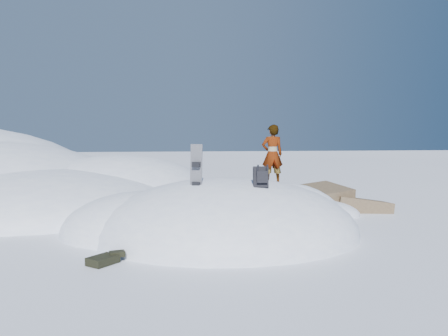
{
  "coord_description": "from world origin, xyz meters",
  "views": [
    {
      "loc": [
        -1.69,
        -11.3,
        2.62
      ],
      "look_at": [
        -0.04,
        0.3,
        1.74
      ],
      "focal_mm": 35.0,
      "sensor_mm": 36.0,
      "label": 1
    }
  ],
  "objects": [
    {
      "name": "snowboard_red",
      "position": [
        -0.72,
        0.84,
        1.55
      ],
      "size": [
        0.29,
        0.26,
        1.32
      ],
      "rotation": [
        0.0,
        0.0,
        0.45
      ],
      "color": "#AC0911",
      "rests_on": "snow_mound"
    },
    {
      "name": "snowboard_dark",
      "position": [
        -0.87,
        -0.64,
        1.6
      ],
      "size": [
        0.33,
        0.29,
        1.64
      ],
      "rotation": [
        0.0,
        0.0,
        -0.47
      ],
      "color": "black",
      "rests_on": "snow_mound"
    },
    {
      "name": "rock_outcrop",
      "position": [
        3.72,
        3.01,
        0.01
      ],
      "size": [
        4.68,
        4.41,
        1.68
      ],
      "color": "brown",
      "rests_on": "ground"
    },
    {
      "name": "gear_pile",
      "position": [
        -2.86,
        -2.31,
        0.1
      ],
      "size": [
        0.79,
        0.7,
        0.21
      ],
      "rotation": [
        0.0,
        0.0,
        0.86
      ],
      "color": "black",
      "rests_on": "ground"
    },
    {
      "name": "person",
      "position": [
        1.41,
        0.74,
        2.08
      ],
      "size": [
        0.63,
        0.43,
        1.68
      ],
      "primitive_type": "imported",
      "rotation": [
        0.0,
        0.0,
        3.18
      ],
      "color": "slate",
      "rests_on": "snow_mound"
    },
    {
      "name": "backpack",
      "position": [
        0.68,
        -0.98,
        1.6
      ],
      "size": [
        0.41,
        0.46,
        0.6
      ],
      "rotation": [
        0.0,
        0.0,
        -0.14
      ],
      "color": "black",
      "rests_on": "snow_mound"
    },
    {
      "name": "snow_mound",
      "position": [
        -0.17,
        0.24,
        0.0
      ],
      "size": [
        8.0,
        6.0,
        3.0
      ],
      "color": "white",
      "rests_on": "ground"
    },
    {
      "name": "ground",
      "position": [
        0.0,
        0.0,
        0.0
      ],
      "size": [
        120.0,
        120.0,
        0.0
      ],
      "primitive_type": "plane",
      "color": "white",
      "rests_on": "ground"
    }
  ]
}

